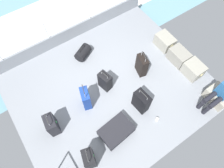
{
  "coord_description": "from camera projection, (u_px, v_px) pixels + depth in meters",
  "views": [
    {
      "loc": [
        2.08,
        -1.37,
        4.94
      ],
      "look_at": [
        0.03,
        0.02,
        0.25
      ],
      "focal_mm": 32.01,
      "sensor_mm": 36.0,
      "label": 1
    }
  ],
  "objects": [
    {
      "name": "passenger_seated",
      "position": [
        220.0,
        94.0,
        4.85
      ],
      "size": [
        0.34,
        0.66,
        1.05
      ],
      "color": "#26598C",
      "rests_on": "ground_plane"
    },
    {
      "name": "suitcase_3",
      "position": [
        142.0,
        65.0,
        5.49
      ],
      "size": [
        0.42,
        0.28,
        0.81
      ],
      "color": "black",
      "rests_on": "ground_plane"
    },
    {
      "name": "railing_port",
      "position": [
        68.0,
        19.0,
        5.68
      ],
      "size": [
        0.04,
        4.2,
        1.02
      ],
      "color": "silver",
      "rests_on": "ground_plane"
    },
    {
      "name": "cargo_crate_3",
      "position": [
        218.0,
        96.0,
        5.22
      ],
      "size": [
        0.65,
        0.46,
        0.35
      ],
      "color": "#9E9989",
      "rests_on": "ground_plane"
    },
    {
      "name": "duffel_bag",
      "position": [
        83.0,
        52.0,
        5.9
      ],
      "size": [
        0.5,
        0.58,
        0.45
      ],
      "color": "black",
      "rests_on": "ground_plane"
    },
    {
      "name": "paper_cup",
      "position": [
        157.0,
        119.0,
        5.05
      ],
      "size": [
        0.08,
        0.08,
        0.1
      ],
      "primitive_type": "cylinder",
      "color": "white",
      "rests_on": "ground_plane"
    },
    {
      "name": "sea_wake",
      "position": [
        55.0,
        19.0,
        7.22
      ],
      "size": [
        12.0,
        12.0,
        0.01
      ],
      "color": "#6B99A8",
      "rests_on": "ground_plane"
    },
    {
      "name": "suitcase_4",
      "position": [
        116.0,
        131.0,
        4.84
      ],
      "size": [
        0.63,
        0.83,
        0.25
      ],
      "color": "black",
      "rests_on": "ground_plane"
    },
    {
      "name": "cargo_crate_0",
      "position": [
        165.0,
        41.0,
        6.05
      ],
      "size": [
        0.6,
        0.4,
        0.39
      ],
      "color": "gray",
      "rests_on": "ground_plane"
    },
    {
      "name": "cargo_crate_2",
      "position": [
        193.0,
        70.0,
        5.57
      ],
      "size": [
        0.55,
        0.44,
        0.4
      ],
      "color": "gray",
      "rests_on": "ground_plane"
    },
    {
      "name": "cargo_crate_1",
      "position": [
        179.0,
        56.0,
        5.78
      ],
      "size": [
        0.61,
        0.4,
        0.4
      ],
      "color": "gray",
      "rests_on": "ground_plane"
    },
    {
      "name": "ground_plane",
      "position": [
        111.0,
        88.0,
        5.55
      ],
      "size": [
        4.4,
        5.2,
        0.06
      ],
      "primitive_type": "cube",
      "color": "gray"
    },
    {
      "name": "suitcase_2",
      "position": [
        52.0,
        125.0,
        4.74
      ],
      "size": [
        0.42,
        0.28,
        0.75
      ],
      "color": "black",
      "rests_on": "ground_plane"
    },
    {
      "name": "gunwale_port",
      "position": [
        71.0,
        33.0,
        6.17
      ],
      "size": [
        0.06,
        5.2,
        0.45
      ],
      "primitive_type": "cube",
      "color": "gray",
      "rests_on": "ground_plane"
    },
    {
      "name": "suitcase_0",
      "position": [
        89.0,
        159.0,
        4.37
      ],
      "size": [
        0.4,
        0.32,
        0.79
      ],
      "color": "black",
      "rests_on": "ground_plane"
    },
    {
      "name": "suitcase_6",
      "position": [
        86.0,
        98.0,
        5.03
      ],
      "size": [
        0.42,
        0.3,
        0.85
      ],
      "color": "navy",
      "rests_on": "ground_plane"
    },
    {
      "name": "suitcase_5",
      "position": [
        141.0,
        101.0,
        4.97
      ],
      "size": [
        0.45,
        0.27,
        0.79
      ],
      "color": "black",
      "rests_on": "ground_plane"
    },
    {
      "name": "suitcase_1",
      "position": [
        105.0,
        81.0,
        5.3
      ],
      "size": [
        0.39,
        0.29,
        0.67
      ],
      "color": "black",
      "rests_on": "ground_plane"
    }
  ]
}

